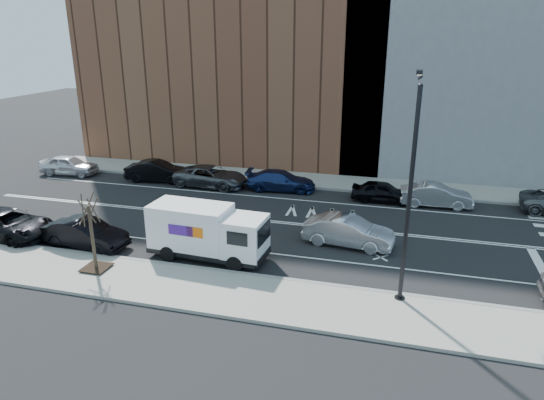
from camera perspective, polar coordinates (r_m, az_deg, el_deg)
The scene contains 20 objects.
ground at distance 29.07m, azimuth 1.15°, elevation -2.67°, with size 120.00×120.00×0.00m, color black.
sidewalk_near at distance 21.45m, azimuth -4.66°, elevation -10.95°, with size 44.00×3.60×0.15m, color gray.
sidewalk_far at distance 37.18m, azimuth 4.44°, elevation 2.33°, with size 44.00×3.60×0.15m, color gray.
curb_near at distance 22.93m, azimuth -3.14°, elevation -8.76°, with size 44.00×0.25×0.17m, color gray.
curb_far at distance 35.49m, azimuth 3.89°, elevation 1.53°, with size 44.00×0.25×0.17m, color gray.
road_markings at distance 29.07m, azimuth 1.15°, elevation -2.66°, with size 40.00×8.60×0.01m, color white, non-canonical shape.
bldg_brick at distance 44.23m, azimuth -4.23°, elevation 19.37°, with size 26.00×10.00×22.00m, color brown.
bldg_concrete at distance 42.22m, azimuth 24.25°, elevation 20.59°, with size 20.00×10.00×26.00m, color slate.
streetlight at distance 20.13m, azimuth 15.98°, elevation 1.86°, with size 0.44×4.02×9.34m.
street_tree at distance 24.21m, azimuth -20.29°, elevation -4.85°, with size 1.20×1.20×3.75m.
fedex_van at distance 24.33m, azimuth -7.68°, elevation -3.69°, with size 6.10×2.42×2.73m.
far_parked_a at distance 41.95m, azimuth -22.79°, elevation 3.82°, with size 1.83×4.56×1.55m, color silver.
far_parked_b at distance 37.91m, azimuth -13.32°, elevation 3.31°, with size 1.67×4.79×1.58m, color black.
far_parked_c at distance 35.94m, azimuth -7.23°, elevation 2.77°, with size 2.51×5.45×1.51m, color #4C4E54.
far_parked_d at distance 34.79m, azimuth 1.03°, elevation 2.30°, with size 2.01×4.95×1.44m, color navy.
far_parked_e at distance 33.24m, azimuth 12.88°, elevation 0.96°, with size 1.65×4.11×1.40m, color black.
far_parked_f at distance 33.31m, azimuth 18.73°, elevation 0.54°, with size 1.59×4.55×1.50m, color #B4B4B9.
driving_sedan at distance 26.12m, azimuth 8.96°, elevation -3.66°, with size 1.66×4.77×1.57m, color silver.
near_parked_rear_a at distance 27.41m, azimuth -21.09°, elevation -3.71°, with size 1.61×4.61×1.52m, color black.
near_parked_rear_b at distance 30.54m, azimuth -28.66°, elevation -2.48°, with size 2.56×5.56×1.54m, color black.
Camera 1 is at (6.47, -26.20, 10.82)m, focal length 32.00 mm.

